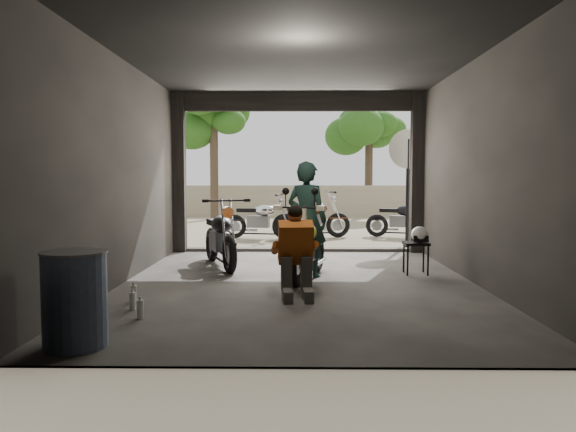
{
  "coord_description": "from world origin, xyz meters",
  "views": [
    {
      "loc": [
        -0.04,
        -7.87,
        1.53
      ],
      "look_at": [
        -0.16,
        0.6,
        0.94
      ],
      "focal_mm": 35.0,
      "sensor_mm": 36.0,
      "label": 1
    }
  ],
  "objects_px": {
    "helmet": "(420,234)",
    "stool": "(416,247)",
    "left_bike": "(220,233)",
    "oil_drum": "(75,301)",
    "outside_bike_c": "(402,216)",
    "mechanic": "(296,254)",
    "main_bike": "(308,242)",
    "outside_bike_a": "(260,216)",
    "outside_bike_b": "(312,215)",
    "rider": "(307,220)",
    "sign_post": "(408,167)"
  },
  "relations": [
    {
      "from": "stool",
      "to": "oil_drum",
      "type": "distance_m",
      "value": 5.4
    },
    {
      "from": "rider",
      "to": "stool",
      "type": "height_order",
      "value": "rider"
    },
    {
      "from": "main_bike",
      "to": "mechanic",
      "type": "bearing_deg",
      "value": -82.68
    },
    {
      "from": "rider",
      "to": "mechanic",
      "type": "bearing_deg",
      "value": 111.35
    },
    {
      "from": "outside_bike_a",
      "to": "outside_bike_b",
      "type": "height_order",
      "value": "outside_bike_b"
    },
    {
      "from": "mechanic",
      "to": "stool",
      "type": "height_order",
      "value": "mechanic"
    },
    {
      "from": "main_bike",
      "to": "helmet",
      "type": "bearing_deg",
      "value": 26.4
    },
    {
      "from": "outside_bike_b",
      "to": "left_bike",
      "type": "bearing_deg",
      "value": 147.32
    },
    {
      "from": "mechanic",
      "to": "sign_post",
      "type": "xyz_separation_m",
      "value": [
        2.42,
        5.22,
        1.17
      ]
    },
    {
      "from": "main_bike",
      "to": "helmet",
      "type": "height_order",
      "value": "main_bike"
    },
    {
      "from": "oil_drum",
      "to": "helmet",
      "type": "bearing_deg",
      "value": 44.32
    },
    {
      "from": "mechanic",
      "to": "stool",
      "type": "relative_size",
      "value": 2.19
    },
    {
      "from": "outside_bike_b",
      "to": "sign_post",
      "type": "bearing_deg",
      "value": -144.17
    },
    {
      "from": "left_bike",
      "to": "outside_bike_c",
      "type": "height_order",
      "value": "left_bike"
    },
    {
      "from": "main_bike",
      "to": "stool",
      "type": "distance_m",
      "value": 1.74
    },
    {
      "from": "outside_bike_b",
      "to": "outside_bike_c",
      "type": "distance_m",
      "value": 2.29
    },
    {
      "from": "rider",
      "to": "oil_drum",
      "type": "height_order",
      "value": "rider"
    },
    {
      "from": "main_bike",
      "to": "oil_drum",
      "type": "xyz_separation_m",
      "value": [
        -2.14,
        -3.42,
        -0.14
      ]
    },
    {
      "from": "mechanic",
      "to": "outside_bike_b",
      "type": "bearing_deg",
      "value": 82.13
    },
    {
      "from": "outside_bike_c",
      "to": "rider",
      "type": "distance_m",
      "value": 6.21
    },
    {
      "from": "mechanic",
      "to": "helmet",
      "type": "bearing_deg",
      "value": 37.12
    },
    {
      "from": "left_bike",
      "to": "helmet",
      "type": "height_order",
      "value": "left_bike"
    },
    {
      "from": "stool",
      "to": "outside_bike_b",
      "type": "bearing_deg",
      "value": 105.57
    },
    {
      "from": "outside_bike_c",
      "to": "helmet",
      "type": "bearing_deg",
      "value": -170.54
    },
    {
      "from": "outside_bike_a",
      "to": "outside_bike_b",
      "type": "xyz_separation_m",
      "value": [
        1.27,
        0.14,
        0.03
      ]
    },
    {
      "from": "main_bike",
      "to": "outside_bike_c",
      "type": "bearing_deg",
      "value": 81.35
    },
    {
      "from": "outside_bike_c",
      "to": "main_bike",
      "type": "bearing_deg",
      "value": 174.2
    },
    {
      "from": "outside_bike_a",
      "to": "oil_drum",
      "type": "bearing_deg",
      "value": -176.55
    },
    {
      "from": "left_bike",
      "to": "mechanic",
      "type": "height_order",
      "value": "left_bike"
    },
    {
      "from": "rider",
      "to": "sign_post",
      "type": "height_order",
      "value": "sign_post"
    },
    {
      "from": "helmet",
      "to": "stool",
      "type": "bearing_deg",
      "value": 137.33
    },
    {
      "from": "main_bike",
      "to": "left_bike",
      "type": "xyz_separation_m",
      "value": [
        -1.45,
        1.08,
        0.02
      ]
    },
    {
      "from": "oil_drum",
      "to": "sign_post",
      "type": "xyz_separation_m",
      "value": [
        4.38,
        7.3,
        1.31
      ]
    },
    {
      "from": "outside_bike_b",
      "to": "helmet",
      "type": "relative_size",
      "value": 6.3
    },
    {
      "from": "mechanic",
      "to": "helmet",
      "type": "height_order",
      "value": "mechanic"
    },
    {
      "from": "rider",
      "to": "sign_post",
      "type": "bearing_deg",
      "value": -93.9
    },
    {
      "from": "outside_bike_a",
      "to": "sign_post",
      "type": "distance_m",
      "value": 3.88
    },
    {
      "from": "outside_bike_b",
      "to": "stool",
      "type": "xyz_separation_m",
      "value": [
        1.47,
        -5.28,
        -0.15
      ]
    },
    {
      "from": "oil_drum",
      "to": "sign_post",
      "type": "height_order",
      "value": "sign_post"
    },
    {
      "from": "sign_post",
      "to": "helmet",
      "type": "bearing_deg",
      "value": -75.11
    },
    {
      "from": "outside_bike_b",
      "to": "oil_drum",
      "type": "bearing_deg",
      "value": 152.81
    },
    {
      "from": "stool",
      "to": "sign_post",
      "type": "height_order",
      "value": "sign_post"
    },
    {
      "from": "outside_bike_a",
      "to": "helmet",
      "type": "distance_m",
      "value": 5.88
    },
    {
      "from": "left_bike",
      "to": "oil_drum",
      "type": "distance_m",
      "value": 4.55
    },
    {
      "from": "left_bike",
      "to": "mechanic",
      "type": "relative_size",
      "value": 1.53
    },
    {
      "from": "outside_bike_b",
      "to": "rider",
      "type": "bearing_deg",
      "value": 164.95
    },
    {
      "from": "oil_drum",
      "to": "left_bike",
      "type": "bearing_deg",
      "value": 81.38
    },
    {
      "from": "outside_bike_a",
      "to": "oil_drum",
      "type": "distance_m",
      "value": 9.02
    },
    {
      "from": "main_bike",
      "to": "outside_bike_a",
      "type": "height_order",
      "value": "main_bike"
    },
    {
      "from": "outside_bike_b",
      "to": "sign_post",
      "type": "relative_size",
      "value": 0.68
    }
  ]
}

